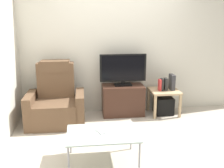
{
  "coord_description": "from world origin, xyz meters",
  "views": [
    {
      "loc": [
        -0.69,
        -3.69,
        1.8
      ],
      "look_at": [
        -0.19,
        0.5,
        0.7
      ],
      "focal_mm": 40.59,
      "sensor_mm": 36.0,
      "label": 1
    }
  ],
  "objects": [
    {
      "name": "ground_plane",
      "position": [
        0.0,
        0.0,
        0.0
      ],
      "size": [
        6.4,
        6.4,
        0.0
      ],
      "primitive_type": "plane",
      "color": "#B2A899"
    },
    {
      "name": "wall_back",
      "position": [
        0.0,
        1.13,
        1.3
      ],
      "size": [
        6.4,
        0.06,
        2.6
      ],
      "primitive_type": "cube",
      "color": "beige",
      "rests_on": "ground"
    },
    {
      "name": "tv_stand",
      "position": [
        0.06,
        0.85,
        0.29
      ],
      "size": [
        0.78,
        0.44,
        0.57
      ],
      "color": "#3D2319",
      "rests_on": "ground"
    },
    {
      "name": "television",
      "position": [
        0.06,
        0.87,
        0.88
      ],
      "size": [
        0.87,
        0.2,
        0.59
      ],
      "color": "black",
      "rests_on": "tv_stand"
    },
    {
      "name": "recliner_armchair",
      "position": [
        -1.17,
        0.59,
        0.37
      ],
      "size": [
        0.98,
        0.78,
        1.08
      ],
      "rotation": [
        0.0,
        0.0,
        -0.14
      ],
      "color": "brown",
      "rests_on": "ground"
    },
    {
      "name": "side_table",
      "position": [
        0.85,
        0.79,
        0.4
      ],
      "size": [
        0.54,
        0.54,
        0.48
      ],
      "color": "tan",
      "rests_on": "ground"
    },
    {
      "name": "subwoofer_box",
      "position": [
        0.85,
        0.79,
        0.17
      ],
      "size": [
        0.33,
        0.33,
        0.33
      ],
      "primitive_type": "cube",
      "color": "black",
      "rests_on": "ground"
    },
    {
      "name": "book_leftmost",
      "position": [
        0.75,
        0.77,
        0.58
      ],
      "size": [
        0.04,
        0.11,
        0.21
      ],
      "primitive_type": "cube",
      "color": "red",
      "rests_on": "side_table"
    },
    {
      "name": "book_middle",
      "position": [
        0.79,
        0.77,
        0.59
      ],
      "size": [
        0.04,
        0.11,
        0.23
      ],
      "primitive_type": "cube",
      "color": "#262626",
      "rests_on": "side_table"
    },
    {
      "name": "book_rightmost",
      "position": [
        0.86,
        0.77,
        0.59
      ],
      "size": [
        0.05,
        0.11,
        0.23
      ],
      "primitive_type": "cube",
      "color": "#262626",
      "rests_on": "side_table"
    },
    {
      "name": "game_console",
      "position": [
        0.99,
        0.8,
        0.62
      ],
      "size": [
        0.07,
        0.2,
        0.29
      ],
      "primitive_type": "cube",
      "color": "#333338",
      "rests_on": "side_table"
    },
    {
      "name": "coffee_table",
      "position": [
        -0.46,
        -0.77,
        0.38
      ],
      "size": [
        0.9,
        0.6,
        0.4
      ],
      "color": "#B2C6C1",
      "rests_on": "ground"
    },
    {
      "name": "cell_phone",
      "position": [
        -0.49,
        -0.74,
        0.41
      ],
      "size": [
        0.12,
        0.17,
        0.01
      ],
      "primitive_type": "cube",
      "rotation": [
        0.0,
        0.0,
        0.38
      ],
      "color": "#B7B7BC",
      "rests_on": "coffee_table"
    }
  ]
}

